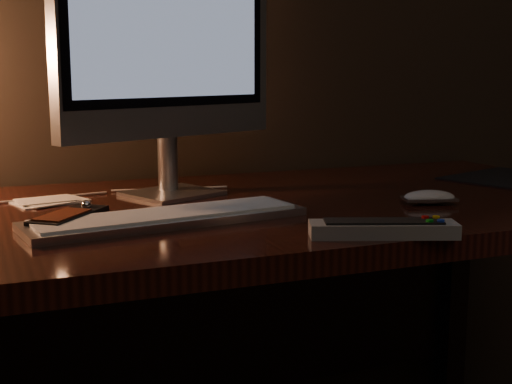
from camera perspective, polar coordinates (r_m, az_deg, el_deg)
name	(u,v)px	position (r m, az deg, el deg)	size (l,w,h in m)	color
desk	(232,260)	(1.45, -1.91, -5.44)	(1.60, 0.75, 0.75)	#33120B
monitor	(170,34)	(1.43, -6.93, 12.41)	(0.48, 0.23, 0.54)	silver
keyboard	(167,217)	(1.19, -7.15, -2.02)	(0.47, 0.13, 0.02)	silver
mousepad	(511,178)	(1.77, 19.72, 1.07)	(0.28, 0.23, 0.00)	black
mouse	(429,199)	(1.39, 13.69, -0.56)	(0.10, 0.05, 0.02)	white
media_remote	(69,218)	(1.21, -14.73, -2.04)	(0.15, 0.16, 0.03)	black
tv_remote	(383,229)	(1.10, 10.14, -2.89)	(0.23, 0.13, 0.03)	#939698
papers	(50,201)	(1.42, -16.19, -0.71)	(0.13, 0.09, 0.01)	white
cable	(109,194)	(1.47, -11.64, -0.19)	(0.00, 0.00, 0.50)	white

